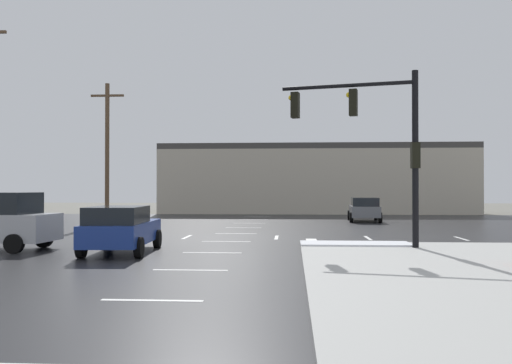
{
  "coord_description": "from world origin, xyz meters",
  "views": [
    {
      "loc": [
        2.71,
        -24.61,
        2.18
      ],
      "look_at": [
        0.56,
        8.0,
        2.57
      ],
      "focal_mm": 39.05,
      "sensor_mm": 36.0,
      "label": 1
    }
  ],
  "objects_px": {
    "sedan_grey": "(364,209)",
    "utility_pole_distant": "(107,149)",
    "traffic_signal_mast": "(377,131)",
    "sedan_blue": "(121,228)"
  },
  "relations": [
    {
      "from": "sedan_grey",
      "to": "utility_pole_distant",
      "type": "xyz_separation_m",
      "value": [
        -16.91,
        -1.17,
        3.92
      ]
    },
    {
      "from": "traffic_signal_mast",
      "to": "sedan_grey",
      "type": "distance_m",
      "value": 17.53
    },
    {
      "from": "sedan_grey",
      "to": "utility_pole_distant",
      "type": "distance_m",
      "value": 17.4
    },
    {
      "from": "sedan_blue",
      "to": "utility_pole_distant",
      "type": "xyz_separation_m",
      "value": [
        -6.46,
        17.56,
        3.92
      ]
    },
    {
      "from": "utility_pole_distant",
      "to": "sedan_grey",
      "type": "bearing_deg",
      "value": 3.97
    },
    {
      "from": "traffic_signal_mast",
      "to": "sedan_blue",
      "type": "relative_size",
      "value": 1.34
    },
    {
      "from": "traffic_signal_mast",
      "to": "sedan_blue",
      "type": "xyz_separation_m",
      "value": [
        -8.75,
        -1.62,
        -3.37
      ]
    },
    {
      "from": "sedan_blue",
      "to": "utility_pole_distant",
      "type": "relative_size",
      "value": 0.51
    },
    {
      "from": "traffic_signal_mast",
      "to": "sedan_grey",
      "type": "relative_size",
      "value": 1.34
    },
    {
      "from": "sedan_grey",
      "to": "sedan_blue",
      "type": "distance_m",
      "value": 21.45
    }
  ]
}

